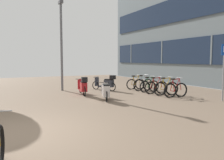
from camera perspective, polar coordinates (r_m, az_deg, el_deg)
The scene contains 12 objects.
ground at distance 6.67m, azimuth -9.76°, elevation -11.58°, with size 21.00×40.00×0.13m.
bicycle_rack_00 at distance 12.01m, azimuth 15.55°, elevation -2.40°, with size 1.40×0.48×1.03m.
bicycle_rack_01 at distance 12.54m, azimuth 13.31°, elevation -2.05°, with size 1.42×0.47×1.03m.
bicycle_rack_02 at distance 13.03m, azimuth 10.93°, elevation -1.79°, with size 1.38×0.48×0.99m.
bicycle_rack_03 at distance 13.64m, azimuth 9.28°, elevation -1.51°, with size 1.34×0.48×0.96m.
bicycle_rack_04 at distance 14.25m, azimuth 7.78°, elevation -1.13°, with size 1.39×0.48×1.02m.
bicycle_rack_05 at distance 14.80m, azimuth 5.91°, elevation -0.97°, with size 1.30×0.48×0.95m.
scooter_near at distance 10.68m, azimuth -1.57°, elevation -2.84°, with size 0.85×1.76×0.80m.
scooter_mid at distance 12.31m, azimuth -7.23°, elevation -1.61°, with size 0.63×1.87×1.02m.
scooter_far at distance 14.11m, azimuth -1.38°, elevation -0.80°, with size 1.03×1.65×0.98m.
parking_sign at distance 11.57m, azimuth 26.05°, elevation 3.11°, with size 0.40×0.07×2.58m.
lamp_post at distance 14.37m, azimuth -12.48°, elevation 9.47°, with size 0.20×0.52×5.40m.
Camera 1 is at (-0.34, -6.15, 1.88)m, focal length 36.75 mm.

